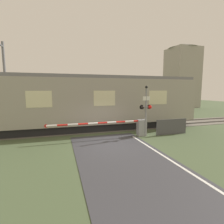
# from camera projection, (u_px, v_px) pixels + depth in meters

# --- Properties ---
(ground_plane) EXTENTS (80.00, 80.00, 0.00)m
(ground_plane) POSITION_uv_depth(u_px,v_px,m) (110.00, 144.00, 10.30)
(ground_plane) COLOR #475638
(track_bed) EXTENTS (36.00, 3.20, 0.13)m
(track_bed) POSITION_uv_depth(u_px,v_px,m) (96.00, 128.00, 14.35)
(track_bed) COLOR #666056
(track_bed) RESTS_ON ground_plane
(train) EXTENTS (15.99, 3.21, 4.25)m
(train) POSITION_uv_depth(u_px,v_px,m) (100.00, 102.00, 14.18)
(train) COLOR black
(train) RESTS_ON ground_plane
(crossing_barrier) EXTENTS (6.59, 0.44, 1.16)m
(crossing_barrier) POSITION_uv_depth(u_px,v_px,m) (133.00, 127.00, 11.88)
(crossing_barrier) COLOR gray
(crossing_barrier) RESTS_ON ground_plane
(signal_post) EXTENTS (0.86, 0.26, 3.44)m
(signal_post) POSITION_uv_depth(u_px,v_px,m) (146.00, 108.00, 11.73)
(signal_post) COLOR gray
(signal_post) RESTS_ON ground_plane
(catenary_pole) EXTENTS (0.20, 1.90, 6.99)m
(catenary_pole) POSITION_uv_depth(u_px,v_px,m) (5.00, 84.00, 14.28)
(catenary_pole) COLOR slate
(catenary_pole) RESTS_ON ground_plane
(distant_building) EXTENTS (5.28, 5.28, 11.37)m
(distant_building) POSITION_uv_depth(u_px,v_px,m) (182.00, 75.00, 31.94)
(distant_building) COLOR #9E998E
(distant_building) RESTS_ON ground_plane
(roadside_fence) EXTENTS (2.42, 0.06, 1.10)m
(roadside_fence) POSITION_uv_depth(u_px,v_px,m) (172.00, 127.00, 12.45)
(roadside_fence) COLOR #4C4C51
(roadside_fence) RESTS_ON ground_plane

